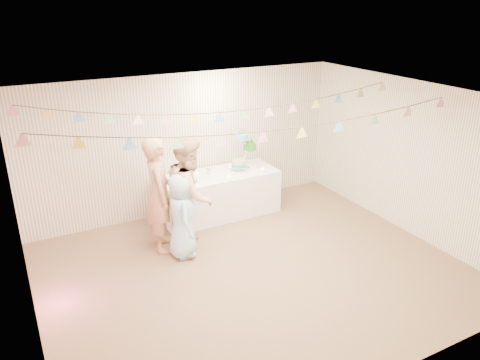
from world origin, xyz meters
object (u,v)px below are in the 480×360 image
person_adult_a (159,194)px  person_child (182,216)px  table (219,194)px  cake_stand (244,154)px  person_adult_b (190,194)px

person_adult_a → person_child: (0.22, -0.37, -0.26)m
table → cake_stand: cake_stand is taller
person_child → table: bearing=-37.1°
person_adult_b → cake_stand: bearing=-27.7°
person_adult_b → table: bearing=-16.3°
table → person_adult_a: bearing=-153.1°
person_adult_a → person_child: size_ratio=1.38×
table → person_adult_a: (-1.37, -0.69, 0.54)m
person_adult_a → person_adult_b: person_adult_a is taller
cake_stand → person_adult_a: person_adult_a is taller
person_adult_a → person_child: bearing=-136.7°
table → cake_stand: size_ratio=3.08×
person_adult_b → person_child: 0.38m
cake_stand → person_adult_b: (-1.48, -0.95, -0.16)m
table → cake_stand: 0.89m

